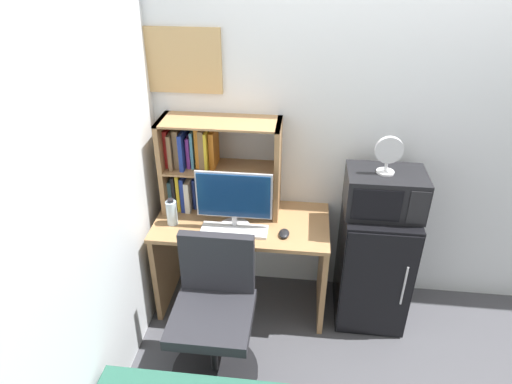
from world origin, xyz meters
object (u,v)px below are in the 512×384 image
at_px(hutch_bookshelf, 203,161).
at_px(wall_corkboard, 177,61).
at_px(water_bottle, 172,212).
at_px(computer_mouse, 284,233).
at_px(microwave, 385,192).
at_px(desk_fan, 388,153).
at_px(monitor, 234,199).
at_px(keyboard, 234,230).
at_px(mini_fridge, 373,264).
at_px(desk_chair, 214,320).

relative_size(hutch_bookshelf, wall_corkboard, 1.40).
bearing_deg(water_bottle, wall_corkboard, 87.22).
xyz_separation_m(hutch_bookshelf, wall_corkboard, (-0.16, 0.12, 0.64)).
xyz_separation_m(computer_mouse, microwave, (0.62, 0.15, 0.26)).
distance_m(microwave, wall_corkboard, 1.57).
bearing_deg(microwave, desk_fan, -161.28).
relative_size(monitor, keyboard, 1.13).
xyz_separation_m(mini_fridge, desk_fan, (-0.02, -0.00, 0.85)).
bearing_deg(mini_fridge, monitor, -174.45).
distance_m(monitor, mini_fridge, 1.09).
xyz_separation_m(mini_fridge, wall_corkboard, (-1.36, 0.28, 1.30)).
relative_size(computer_mouse, desk_fan, 0.43).
relative_size(computer_mouse, wall_corkboard, 0.18).
height_order(monitor, mini_fridge, monitor).
height_order(computer_mouse, desk_chair, desk_chair).
bearing_deg(desk_chair, microwave, 31.42).
xyz_separation_m(computer_mouse, desk_chair, (-0.39, -0.46, -0.35)).
distance_m(hutch_bookshelf, wall_corkboard, 0.67).
distance_m(mini_fridge, desk_fan, 0.85).
height_order(microwave, desk_chair, microwave).
relative_size(computer_mouse, microwave, 0.21).
xyz_separation_m(hutch_bookshelf, mini_fridge, (1.21, -0.16, -0.66)).
bearing_deg(computer_mouse, desk_fan, 13.43).
bearing_deg(monitor, hutch_bookshelf, 135.01).
height_order(water_bottle, desk_fan, desk_fan).
bearing_deg(keyboard, microwave, 8.53).
xyz_separation_m(water_bottle, microwave, (1.38, 0.10, 0.19)).
height_order(hutch_bookshelf, computer_mouse, hutch_bookshelf).
xyz_separation_m(monitor, microwave, (0.96, 0.10, 0.06)).
xyz_separation_m(hutch_bookshelf, desk_fan, (1.19, -0.16, 0.19)).
relative_size(computer_mouse, desk_chair, 0.11).
relative_size(mini_fridge, desk_chair, 0.95).
relative_size(hutch_bookshelf, computer_mouse, 7.72).
bearing_deg(mini_fridge, wall_corkboard, 168.39).
distance_m(monitor, computer_mouse, 0.40).
xyz_separation_m(keyboard, desk_chair, (-0.06, -0.47, -0.34)).
distance_m(computer_mouse, water_bottle, 0.76).
bearing_deg(microwave, mini_fridge, -90.25).
bearing_deg(water_bottle, mini_fridge, 3.87).
height_order(water_bottle, desk_chair, water_bottle).
bearing_deg(computer_mouse, wall_corkboard, 150.03).
relative_size(monitor, desk_chair, 0.54).
bearing_deg(keyboard, mini_fridge, 8.35).
xyz_separation_m(microwave, desk_fan, (-0.02, -0.01, 0.27)).
relative_size(water_bottle, wall_corkboard, 0.33).
distance_m(water_bottle, microwave, 1.40).
bearing_deg(microwave, hutch_bookshelf, 172.72).
distance_m(water_bottle, desk_fan, 1.44).
xyz_separation_m(desk_chair, wall_corkboard, (-0.36, 0.89, 1.33)).
relative_size(water_bottle, microwave, 0.39).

